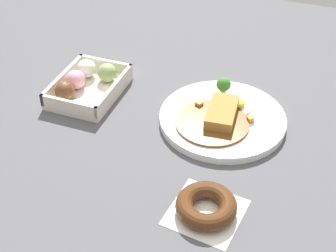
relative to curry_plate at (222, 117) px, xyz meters
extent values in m
plane|color=#4C4C51|center=(0.10, -0.15, -0.01)|extent=(1.60, 1.60, 0.00)
cylinder|color=white|center=(0.00, 0.00, 0.00)|extent=(0.28, 0.28, 0.02)
cylinder|color=brown|center=(0.03, -0.01, 0.01)|extent=(0.16, 0.16, 0.01)
cube|color=#A87538|center=(0.01, 0.00, 0.02)|extent=(0.12, 0.07, 0.02)
cylinder|color=white|center=(-0.04, 0.03, 0.01)|extent=(0.06, 0.06, 0.00)
ellipsoid|color=yellow|center=(-0.04, 0.03, 0.02)|extent=(0.03, 0.03, 0.02)
cylinder|color=#8CB766|center=(-0.08, -0.02, 0.01)|extent=(0.01, 0.01, 0.02)
sphere|color=#387A2D|center=(-0.08, -0.02, 0.03)|extent=(0.03, 0.03, 0.03)
cube|color=orange|center=(0.00, 0.06, 0.01)|extent=(0.02, 0.02, 0.01)
cube|color=orange|center=(-0.05, -0.02, 0.01)|extent=(0.01, 0.01, 0.01)
cube|color=orange|center=(-0.01, -0.06, 0.01)|extent=(0.02, 0.02, 0.01)
cube|color=beige|center=(0.00, -0.33, -0.01)|extent=(0.20, 0.15, 0.01)
cube|color=beige|center=(-0.09, -0.33, 0.01)|extent=(0.01, 0.15, 0.03)
cube|color=beige|center=(0.10, -0.33, 0.01)|extent=(0.01, 0.15, 0.03)
cube|color=beige|center=(0.00, -0.40, 0.01)|extent=(0.20, 0.01, 0.03)
cube|color=beige|center=(0.00, -0.26, 0.01)|extent=(0.20, 0.01, 0.03)
sphere|color=silver|center=(-0.05, -0.36, 0.02)|extent=(0.05, 0.05, 0.05)
sphere|color=pink|center=(0.01, -0.36, 0.02)|extent=(0.05, 0.05, 0.05)
sphere|color=brown|center=(0.06, -0.36, 0.02)|extent=(0.05, 0.05, 0.05)
sphere|color=#84A860|center=(-0.05, -0.31, 0.02)|extent=(0.05, 0.05, 0.05)
cube|color=white|center=(0.27, 0.04, -0.01)|extent=(0.14, 0.14, 0.00)
torus|color=#4C2B14|center=(0.27, 0.04, 0.00)|extent=(0.11, 0.11, 0.03)
camera|label=1|loc=(0.84, 0.18, 0.66)|focal=51.69mm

